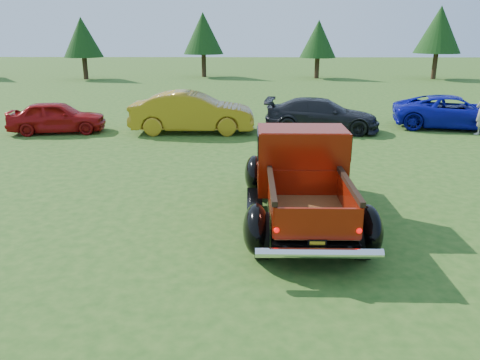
{
  "coord_description": "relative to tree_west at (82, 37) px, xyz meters",
  "views": [
    {
      "loc": [
        0.52,
        -7.79,
        3.65
      ],
      "look_at": [
        0.4,
        0.2,
        1.08
      ],
      "focal_mm": 35.0,
      "sensor_mm": 36.0,
      "label": 1
    }
  ],
  "objects": [
    {
      "name": "show_car_grey",
      "position": [
        15.31,
        -19.36,
        -2.5
      ],
      "size": [
        4.44,
        2.38,
        1.22
      ],
      "primitive_type": "imported",
      "rotation": [
        0.0,
        0.0,
        1.41
      ],
      "color": "black",
      "rests_on": "ground"
    },
    {
      "name": "pickup_truck",
      "position": [
        13.61,
        -27.73,
        -2.25
      ],
      "size": [
        2.32,
        4.91,
        1.81
      ],
      "rotation": [
        0.0,
        0.0,
        -0.0
      ],
      "color": "black",
      "rests_on": "ground"
    },
    {
      "name": "show_car_yellow",
      "position": [
        10.5,
        -19.63,
        -2.36
      ],
      "size": [
        4.56,
        1.67,
        1.49
      ],
      "primitive_type": "imported",
      "rotation": [
        0.0,
        0.0,
        1.59
      ],
      "color": "#A27615",
      "rests_on": "ground"
    },
    {
      "name": "show_car_red",
      "position": [
        5.5,
        -19.76,
        -2.52
      ],
      "size": [
        3.61,
        1.88,
        1.17
      ],
      "primitive_type": "imported",
      "rotation": [
        0.0,
        0.0,
        1.72
      ],
      "color": "#9F0F0E",
      "rests_on": "ground"
    },
    {
      "name": "ground",
      "position": [
        12.0,
        -29.0,
        -3.11
      ],
      "size": [
        120.0,
        120.0,
        0.0
      ],
      "primitive_type": "plane",
      "color": "#254E16",
      "rests_on": "ground"
    },
    {
      "name": "tree_mid_left",
      "position": [
        9.0,
        2.0,
        0.27
      ],
      "size": [
        3.2,
        3.2,
        5.0
      ],
      "color": "#332114",
      "rests_on": "ground"
    },
    {
      "name": "tree_west",
      "position": [
        0.0,
        0.0,
        0.0
      ],
      "size": [
        2.94,
        2.94,
        4.6
      ],
      "color": "#332114",
      "rests_on": "ground"
    },
    {
      "name": "tree_east",
      "position": [
        27.0,
        0.5,
        0.55
      ],
      "size": [
        3.46,
        3.46,
        5.4
      ],
      "color": "#332114",
      "rests_on": "ground"
    },
    {
      "name": "show_car_blue",
      "position": [
        20.5,
        -18.69,
        -2.48
      ],
      "size": [
        4.82,
        2.94,
        1.25
      ],
      "primitive_type": "imported",
      "rotation": [
        0.0,
        0.0,
        1.37
      ],
      "color": "#0E12A0",
      "rests_on": "ground"
    },
    {
      "name": "tree_mid_right",
      "position": [
        18.0,
        1.0,
        -0.14
      ],
      "size": [
        2.82,
        2.82,
        4.4
      ],
      "color": "#332114",
      "rests_on": "ground"
    }
  ]
}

